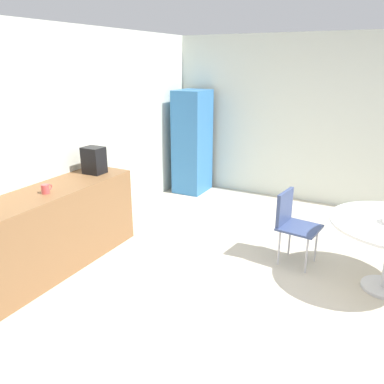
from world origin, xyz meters
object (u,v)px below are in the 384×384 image
object	(u,v)px
locker_cabinet	(192,142)
chair_navy	(292,219)
mug_white	(46,189)
coffee_maker	(94,160)

from	to	relation	value
locker_cabinet	chair_navy	world-z (taller)	locker_cabinet
chair_navy	locker_cabinet	bearing A→B (deg)	51.06
chair_navy	mug_white	bearing A→B (deg)	122.59
locker_cabinet	chair_navy	bearing A→B (deg)	-128.94
chair_navy	mug_white	xyz separation A→B (m)	(-1.41, 2.21, 0.43)
coffee_maker	locker_cabinet	bearing A→B (deg)	-2.43
mug_white	locker_cabinet	bearing A→B (deg)	-0.66
chair_navy	coffee_maker	size ratio (longest dim) A/B	2.59
locker_cabinet	coffee_maker	size ratio (longest dim) A/B	5.43
locker_cabinet	coffee_maker	world-z (taller)	locker_cabinet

